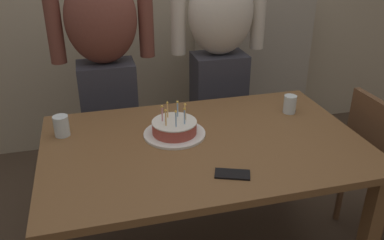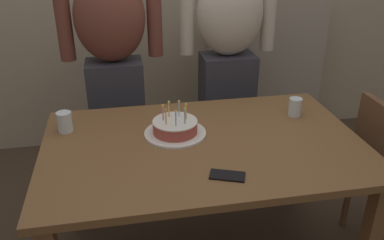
% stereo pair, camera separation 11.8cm
% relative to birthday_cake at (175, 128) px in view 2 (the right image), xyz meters
% --- Properties ---
extents(dining_table, '(1.50, 0.96, 0.74)m').
position_rel_birthday_cake_xyz_m(dining_table, '(0.12, -0.10, -0.13)').
color(dining_table, brown).
rests_on(dining_table, ground_plane).
extents(birthday_cake, '(0.30, 0.30, 0.16)m').
position_rel_birthday_cake_xyz_m(birthday_cake, '(0.00, 0.00, 0.00)').
color(birthday_cake, white).
rests_on(birthday_cake, dining_table).
extents(water_glass_near, '(0.07, 0.07, 0.10)m').
position_rel_birthday_cake_xyz_m(water_glass_near, '(-0.53, 0.13, 0.02)').
color(water_glass_near, silver).
rests_on(water_glass_near, dining_table).
extents(water_glass_far, '(0.07, 0.07, 0.10)m').
position_rel_birthday_cake_xyz_m(water_glass_far, '(0.66, 0.10, 0.02)').
color(water_glass_far, silver).
rests_on(water_glass_far, dining_table).
extents(cell_phone, '(0.16, 0.12, 0.01)m').
position_rel_birthday_cake_xyz_m(cell_phone, '(0.15, -0.40, -0.03)').
color(cell_phone, black).
rests_on(cell_phone, dining_table).
extents(person_man_bearded, '(0.61, 0.27, 1.66)m').
position_rel_birthday_cake_xyz_m(person_man_bearded, '(-0.27, 0.67, 0.10)').
color(person_man_bearded, '#33333D').
rests_on(person_man_bearded, ground_plane).
extents(person_woman_cardigan, '(0.61, 0.27, 1.66)m').
position_rel_birthday_cake_xyz_m(person_woman_cardigan, '(0.44, 0.67, 0.10)').
color(person_woman_cardigan, '#33333D').
rests_on(person_woman_cardigan, ground_plane).
extents(shelf_cabinet, '(0.87, 0.30, 1.46)m').
position_rel_birthday_cake_xyz_m(shelf_cabinet, '(0.91, 1.23, -0.17)').
color(shelf_cabinet, '#9E9384').
rests_on(shelf_cabinet, ground_plane).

